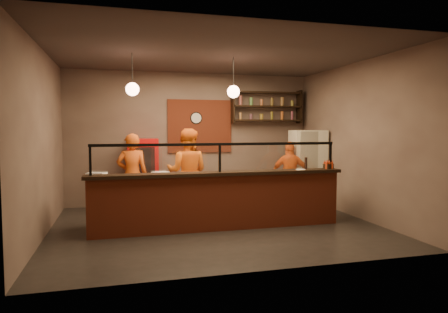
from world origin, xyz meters
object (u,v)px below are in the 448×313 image
object	(u,v)px
cook_mid	(187,172)
pizza_dough	(262,176)
pepper_mill	(306,163)
condiment_caddy	(328,166)
cook_left	(132,175)
wall_clock	(196,118)
red_cooler	(143,173)
cook_right	(290,175)
fridge	(307,168)

from	to	relation	value
cook_mid	pizza_dough	distance (m)	1.65
cook_mid	pepper_mill	bearing A→B (deg)	166.63
condiment_caddy	cook_left	bearing A→B (deg)	158.11
wall_clock	pizza_dough	world-z (taller)	wall_clock
wall_clock	red_cooler	xyz separation A→B (m)	(-1.31, -0.31, -1.30)
cook_left	pepper_mill	world-z (taller)	cook_left
cook_right	condiment_caddy	bearing A→B (deg)	113.51
fridge	condiment_caddy	size ratio (longest dim) A/B	10.81
cook_left	cook_mid	bearing A→B (deg)	177.37
pizza_dough	pepper_mill	world-z (taller)	pepper_mill
cook_mid	red_cooler	bearing A→B (deg)	-30.96
cook_right	pepper_mill	distance (m)	1.54
cook_left	cook_mid	distance (m)	1.15
wall_clock	fridge	distance (m)	2.96
wall_clock	fridge	xyz separation A→B (m)	(2.50, -1.04, -1.20)
wall_clock	red_cooler	world-z (taller)	wall_clock
cook_right	pizza_dough	world-z (taller)	cook_right
cook_right	condiment_caddy	xyz separation A→B (m)	(0.15, -1.45, 0.33)
wall_clock	pepper_mill	xyz separation A→B (m)	(1.62, -2.73, -0.93)
cook_left	cook_right	world-z (taller)	cook_left
wall_clock	pepper_mill	size ratio (longest dim) A/B	1.31
fridge	pizza_dough	size ratio (longest dim) A/B	3.74
cook_mid	condiment_caddy	xyz separation A→B (m)	(2.56, -1.37, 0.19)
wall_clock	pizza_dough	xyz separation A→B (m)	(0.87, -2.35, -1.19)
cook_left	cook_right	size ratio (longest dim) A/B	1.13
cook_mid	pepper_mill	size ratio (longest dim) A/B	8.06
wall_clock	red_cooler	bearing A→B (deg)	-166.68
cook_mid	pepper_mill	xyz separation A→B (m)	(2.07, -1.37, 0.25)
fridge	pizza_dough	world-z (taller)	fridge
fridge	condiment_caddy	xyz separation A→B (m)	(-0.40, -1.69, 0.21)
cook_left	pizza_dough	bearing A→B (deg)	159.26
wall_clock	pizza_dough	size ratio (longest dim) A/B	0.62
cook_mid	pizza_dough	bearing A→B (deg)	163.53
cook_left	cook_mid	size ratio (longest dim) A/B	0.95
red_cooler	pizza_dough	bearing A→B (deg)	-39.34
cook_right	pepper_mill	xyz separation A→B (m)	(-0.33, -1.45, 0.40)
wall_clock	cook_left	bearing A→B (deg)	-142.07
red_cooler	condiment_caddy	xyz separation A→B (m)	(3.41, -2.42, 0.30)
pepper_mill	wall_clock	bearing A→B (deg)	120.57
cook_left	pepper_mill	xyz separation A→B (m)	(3.21, -1.49, 0.30)
wall_clock	cook_mid	size ratio (longest dim) A/B	0.16
condiment_caddy	red_cooler	bearing A→B (deg)	144.64
cook_left	pizza_dough	distance (m)	2.70
cook_left	fridge	size ratio (longest dim) A/B	0.97
red_cooler	pepper_mill	world-z (taller)	red_cooler
pepper_mill	cook_left	bearing A→B (deg)	155.11
red_cooler	pizza_dough	size ratio (longest dim) A/B	3.34
wall_clock	pizza_dough	distance (m)	2.77
cook_left	pizza_dough	world-z (taller)	cook_left
cook_mid	cook_right	xyz separation A→B (m)	(2.41, 0.08, -0.15)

